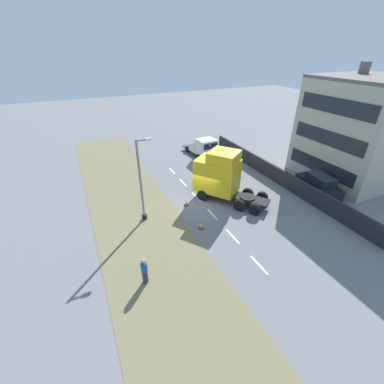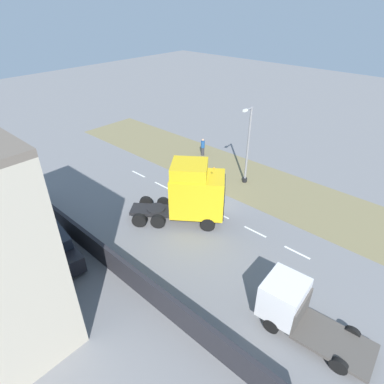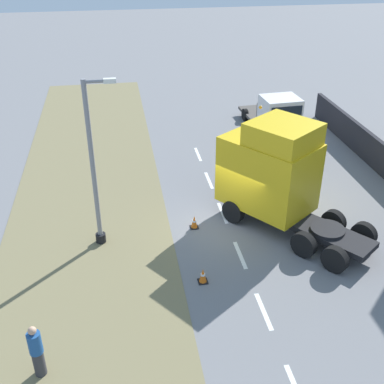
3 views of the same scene
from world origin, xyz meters
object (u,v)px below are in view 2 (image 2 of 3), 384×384
at_px(traffic_cone_trailing, 221,199).
at_px(parked_car, 55,248).
at_px(traffic_cone_lead, 191,182).
at_px(flatbed_truck, 292,305).
at_px(lorry_cab, 193,193).
at_px(pedestrian, 203,147).
at_px(lamp_post, 247,151).

bearing_deg(traffic_cone_trailing, parked_car, -15.86).
bearing_deg(traffic_cone_lead, flatbed_truck, 61.96).
height_order(lorry_cab, traffic_cone_trailing, lorry_cab).
xyz_separation_m(lorry_cab, traffic_cone_lead, (-3.64, -3.56, -2.05)).
distance_m(lorry_cab, traffic_cone_trailing, 3.93).
bearing_deg(lorry_cab, traffic_cone_lead, -172.19).
bearing_deg(pedestrian, traffic_cone_trailing, 50.30).
xyz_separation_m(lorry_cab, flatbed_truck, (3.30, 9.46, -0.99)).
xyz_separation_m(flatbed_truck, traffic_cone_lead, (-6.94, -13.02, -1.06)).
bearing_deg(traffic_cone_lead, traffic_cone_trailing, 85.40).
xyz_separation_m(lamp_post, traffic_cone_trailing, (3.91, 0.43, -2.77)).
xyz_separation_m(lamp_post, traffic_cone_lead, (3.62, -3.16, -2.77)).
height_order(flatbed_truck, pedestrian, flatbed_truck).
distance_m(parked_car, pedestrian, 18.24).
bearing_deg(flatbed_truck, parked_car, 109.49).
relative_size(traffic_cone_lead, traffic_cone_trailing, 1.00).
height_order(parked_car, traffic_cone_lead, parked_car).
bearing_deg(pedestrian, flatbed_truck, 52.85).
xyz_separation_m(lorry_cab, traffic_cone_trailing, (-3.35, 0.03, -2.05)).
bearing_deg(traffic_cone_trailing, traffic_cone_lead, -94.60).
height_order(lorry_cab, lamp_post, lamp_post).
relative_size(flatbed_truck, parked_car, 1.16).
bearing_deg(traffic_cone_lead, lorry_cab, 44.40).
bearing_deg(lorry_cab, flatbed_truck, 34.19).
relative_size(flatbed_truck, traffic_cone_trailing, 9.61).
bearing_deg(parked_car, pedestrian, -161.62).
bearing_deg(lamp_post, parked_car, -10.68).
bearing_deg(lamp_post, traffic_cone_lead, -41.14).
xyz_separation_m(parked_car, pedestrian, (-17.93, -3.39, -0.10)).
bearing_deg(flatbed_truck, pedestrian, 48.94).
relative_size(parked_car, pedestrian, 2.62).
relative_size(flatbed_truck, lamp_post, 0.82).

